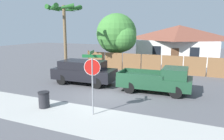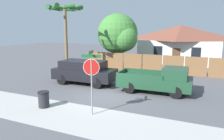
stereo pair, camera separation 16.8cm
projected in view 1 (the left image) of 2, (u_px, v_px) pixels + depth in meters
name	position (u px, v px, depth m)	size (l,w,h in m)	color
ground_plane	(104.00, 96.00, 13.97)	(80.00, 80.00, 0.00)	#56565B
sidewalk_strip	(72.00, 116.00, 10.74)	(36.00, 3.20, 0.01)	#B2B2AD
wooden_fence	(161.00, 64.00, 20.88)	(16.13, 0.12, 1.84)	brown
house	(179.00, 43.00, 27.49)	(10.13, 6.31, 4.63)	white
oak_tree	(118.00, 35.00, 23.79)	(4.62, 4.40, 5.86)	brown
palm_tree	(64.00, 14.00, 19.64)	(3.10, 3.32, 6.35)	brown
red_suv	(84.00, 71.00, 16.84)	(4.88, 2.24, 1.81)	black
orange_pickup	(158.00, 80.00, 14.60)	(4.89, 2.25, 1.75)	#1E472D
stop_sign	(92.00, 72.00, 10.54)	(0.94, 0.84, 3.21)	gray
trash_bin	(44.00, 100.00, 11.86)	(0.62, 0.62, 0.88)	#28282D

